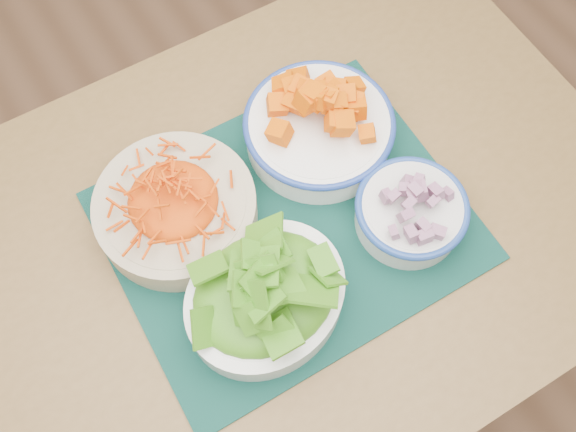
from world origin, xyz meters
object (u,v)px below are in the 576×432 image
object	(u,v)px
squash_bowl	(319,122)
lettuce_bowl	(265,292)
placemat	(288,225)
table	(266,262)
carrot_bowl	(175,205)
onion_bowl	(411,210)

from	to	relation	value
squash_bowl	lettuce_bowl	distance (m)	0.27
placemat	table	bearing A→B (deg)	171.38
placemat	carrot_bowl	bearing A→B (deg)	145.53
carrot_bowl	onion_bowl	size ratio (longest dim) A/B	1.60
lettuce_bowl	onion_bowl	size ratio (longest dim) A/B	1.39
carrot_bowl	squash_bowl	xyz separation A→B (m)	(0.24, 0.00, 0.01)
squash_bowl	onion_bowl	xyz separation A→B (m)	(0.03, -0.18, -0.01)
placemat	lettuce_bowl	xyz separation A→B (m)	(-0.09, -0.08, 0.05)
onion_bowl	lettuce_bowl	bearing A→B (deg)	179.18
onion_bowl	placemat	bearing A→B (deg)	149.41
placemat	squash_bowl	xyz separation A→B (m)	(0.11, 0.09, 0.05)
table	lettuce_bowl	distance (m)	0.19
placemat	carrot_bowl	size ratio (longest dim) A/B	1.63
carrot_bowl	squash_bowl	bearing A→B (deg)	0.00
lettuce_bowl	squash_bowl	bearing A→B (deg)	28.77
placemat	squash_bowl	distance (m)	0.16
squash_bowl	lettuce_bowl	world-z (taller)	squash_bowl
squash_bowl	carrot_bowl	bearing A→B (deg)	180.00
table	squash_bowl	xyz separation A→B (m)	(0.15, 0.09, 0.17)
placemat	lettuce_bowl	distance (m)	0.13
carrot_bowl	lettuce_bowl	world-z (taller)	lettuce_bowl
placemat	onion_bowl	xyz separation A→B (m)	(0.15, -0.09, 0.04)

